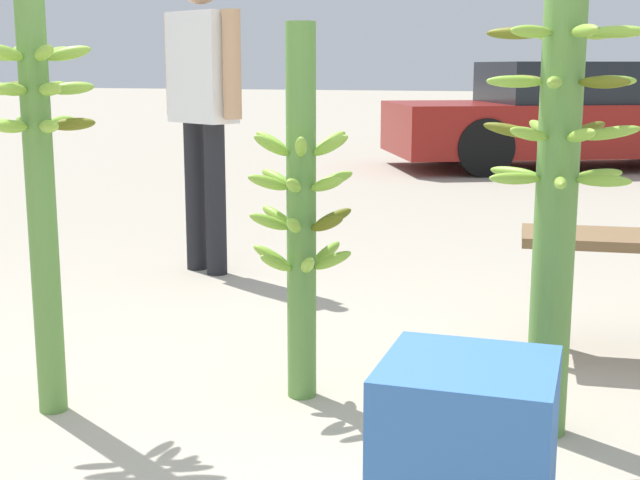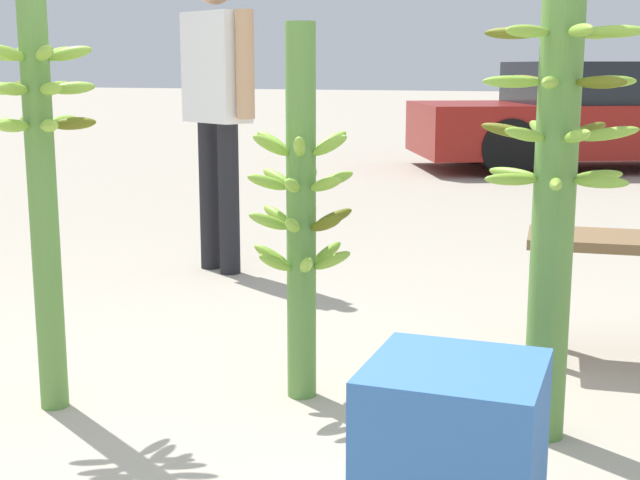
{
  "view_description": "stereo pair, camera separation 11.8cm",
  "coord_description": "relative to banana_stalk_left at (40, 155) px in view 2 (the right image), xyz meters",
  "views": [
    {
      "loc": [
        0.97,
        -2.35,
        1.17
      ],
      "look_at": [
        0.04,
        0.56,
        0.57
      ],
      "focal_mm": 50.0,
      "sensor_mm": 36.0,
      "label": 1
    },
    {
      "loc": [
        1.08,
        -2.31,
        1.17
      ],
      "look_at": [
        0.04,
        0.56,
        0.57
      ],
      "focal_mm": 50.0,
      "sensor_mm": 36.0,
      "label": 2
    }
  ],
  "objects": [
    {
      "name": "banana_stalk_left",
      "position": [
        0.0,
        0.0,
        0.0
      ],
      "size": [
        0.36,
        0.38,
        1.62
      ],
      "color": "#5B8C3D",
      "rests_on": "ground_plane"
    },
    {
      "name": "vendor_person",
      "position": [
        -0.39,
        2.09,
        0.16
      ],
      "size": [
        0.59,
        0.37,
        1.73
      ],
      "rotation": [
        0.0,
        0.0,
        -0.48
      ],
      "color": "black",
      "rests_on": "ground_plane"
    },
    {
      "name": "parked_car",
      "position": [
        1.47,
        8.34,
        -0.28
      ],
      "size": [
        4.56,
        3.3,
        1.21
      ],
      "rotation": [
        0.0,
        0.0,
        2.01
      ],
      "color": "maroon",
      "rests_on": "ground_plane"
    },
    {
      "name": "banana_stalk_right",
      "position": [
        1.62,
        0.32,
        -0.0
      ],
      "size": [
        0.47,
        0.47,
        1.67
      ],
      "color": "#5B8C3D",
      "rests_on": "ground_plane"
    },
    {
      "name": "banana_stalk_center",
      "position": [
        0.77,
        0.39,
        -0.2
      ],
      "size": [
        0.38,
        0.39,
        1.31
      ],
      "color": "#5B8C3D",
      "rests_on": "ground_plane"
    },
    {
      "name": "ground_plane",
      "position": [
        0.78,
        -0.14,
        -0.87
      ],
      "size": [
        80.0,
        80.0,
        0.0
      ],
      "primitive_type": "plane",
      "color": "#A89E8C"
    },
    {
      "name": "produce_crate",
      "position": [
        1.47,
        -0.34,
        -0.66
      ],
      "size": [
        0.43,
        0.43,
        0.43
      ],
      "color": "#386BB2",
      "rests_on": "ground_plane"
    }
  ]
}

